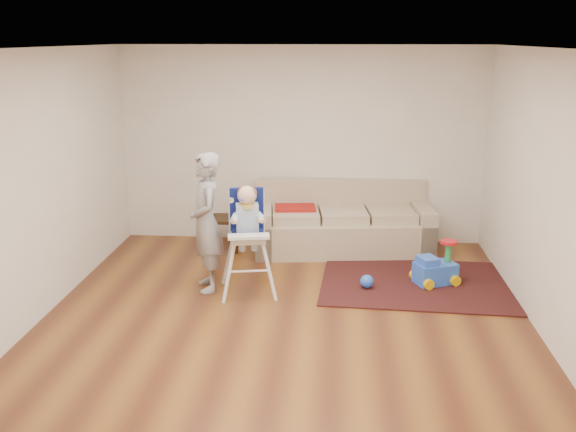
# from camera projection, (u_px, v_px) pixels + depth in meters

# --- Properties ---
(ground) EXTENTS (5.50, 5.50, 0.00)m
(ground) POSITION_uv_depth(u_px,v_px,m) (285.00, 321.00, 6.55)
(ground) COLOR #512714
(ground) RESTS_ON ground
(room_envelope) EXTENTS (5.04, 5.52, 2.72)m
(room_envelope) POSITION_uv_depth(u_px,v_px,m) (289.00, 130.00, 6.55)
(room_envelope) COLOR beige
(room_envelope) RESTS_ON ground
(sofa) EXTENTS (2.43, 1.20, 0.91)m
(sofa) POSITION_uv_depth(u_px,v_px,m) (343.00, 218.00, 8.59)
(sofa) COLOR tan
(sofa) RESTS_ON ground
(side_table) EXTENTS (0.44, 0.44, 0.44)m
(side_table) POSITION_uv_depth(u_px,v_px,m) (224.00, 233.00, 8.73)
(side_table) COLOR black
(side_table) RESTS_ON ground
(area_rug) EXTENTS (2.27, 1.76, 0.02)m
(area_rug) POSITION_uv_depth(u_px,v_px,m) (416.00, 283.00, 7.53)
(area_rug) COLOR black
(area_rug) RESTS_ON ground
(ride_on_toy) EXTENTS (0.56, 0.49, 0.51)m
(ride_on_toy) POSITION_uv_depth(u_px,v_px,m) (436.00, 262.00, 7.45)
(ride_on_toy) COLOR blue
(ride_on_toy) RESTS_ON area_rug
(toy_ball) EXTENTS (0.16, 0.16, 0.16)m
(toy_ball) POSITION_uv_depth(u_px,v_px,m) (367.00, 281.00, 7.34)
(toy_ball) COLOR blue
(toy_ball) RESTS_ON area_rug
(high_chair) EXTENTS (0.67, 0.67, 1.25)m
(high_chair) POSITION_uv_depth(u_px,v_px,m) (248.00, 242.00, 7.13)
(high_chair) COLOR white
(high_chair) RESTS_ON ground
(adult) EXTENTS (0.55, 0.67, 1.58)m
(adult) POSITION_uv_depth(u_px,v_px,m) (206.00, 223.00, 7.18)
(adult) COLOR gray
(adult) RESTS_ON ground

